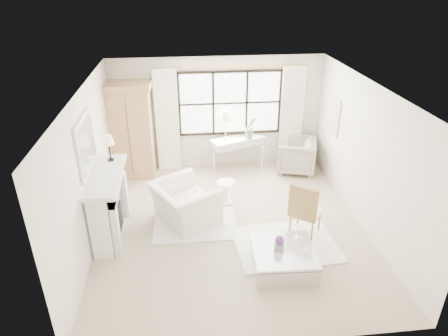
{
  "coord_description": "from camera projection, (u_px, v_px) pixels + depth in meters",
  "views": [
    {
      "loc": [
        -0.85,
        -6.34,
        4.47
      ],
      "look_at": [
        -0.12,
        0.2,
        1.16
      ],
      "focal_mm": 32.0,
      "sensor_mm": 36.0,
      "label": 1
    }
  ],
  "objects": [
    {
      "name": "floor",
      "position": [
        231.0,
        226.0,
        7.72
      ],
      "size": [
        5.5,
        5.5,
        0.0
      ],
      "primitive_type": "plane",
      "color": "tan",
      "rests_on": "ground"
    },
    {
      "name": "ceiling",
      "position": [
        233.0,
        89.0,
        6.51
      ],
      "size": [
        5.5,
        5.5,
        0.0
      ],
      "primitive_type": "plane",
      "rotation": [
        3.14,
        0.0,
        0.0
      ],
      "color": "white",
      "rests_on": "ground"
    },
    {
      "name": "wall_back",
      "position": [
        217.0,
        113.0,
        9.56
      ],
      "size": [
        5.0,
        0.0,
        5.0
      ],
      "primitive_type": "plane",
      "rotation": [
        1.57,
        0.0,
        0.0
      ],
      "color": "beige",
      "rests_on": "ground"
    },
    {
      "name": "wall_front",
      "position": [
        262.0,
        265.0,
        4.68
      ],
      "size": [
        5.0,
        0.0,
        5.0
      ],
      "primitive_type": "plane",
      "rotation": [
        -1.57,
        0.0,
        0.0
      ],
      "color": "beige",
      "rests_on": "ground"
    },
    {
      "name": "wall_left",
      "position": [
        88.0,
        170.0,
        6.87
      ],
      "size": [
        0.0,
        5.5,
        5.5
      ],
      "primitive_type": "plane",
      "rotation": [
        1.57,
        0.0,
        1.57
      ],
      "color": "silver",
      "rests_on": "ground"
    },
    {
      "name": "wall_right",
      "position": [
        366.0,
        157.0,
        7.36
      ],
      "size": [
        0.0,
        5.5,
        5.5
      ],
      "primitive_type": "plane",
      "rotation": [
        1.57,
        0.0,
        -1.57
      ],
      "color": "silver",
      "rests_on": "ground"
    },
    {
      "name": "window_pane",
      "position": [
        230.0,
        103.0,
        9.46
      ],
      "size": [
        2.4,
        0.02,
        1.5
      ],
      "primitive_type": "cube",
      "color": "white",
      "rests_on": "wall_back"
    },
    {
      "name": "window_frame",
      "position": [
        230.0,
        103.0,
        9.45
      ],
      "size": [
        2.5,
        0.04,
        1.5
      ],
      "primitive_type": null,
      "color": "black",
      "rests_on": "wall_back"
    },
    {
      "name": "curtain_rod",
      "position": [
        231.0,
        67.0,
        9.02
      ],
      "size": [
        3.3,
        0.04,
        0.04
      ],
      "primitive_type": "cylinder",
      "rotation": [
        0.0,
        1.57,
        0.0
      ],
      "color": "#B88940",
      "rests_on": "wall_back"
    },
    {
      "name": "curtain_left",
      "position": [
        167.0,
        121.0,
        9.41
      ],
      "size": [
        0.55,
        0.1,
        2.47
      ],
      "primitive_type": "cube",
      "color": "white",
      "rests_on": "ground"
    },
    {
      "name": "curtain_right",
      "position": [
        291.0,
        117.0,
        9.7
      ],
      "size": [
        0.55,
        0.1,
        2.47
      ],
      "primitive_type": "cube",
      "color": "beige",
      "rests_on": "ground"
    },
    {
      "name": "fireplace",
      "position": [
        107.0,
        204.0,
        7.21
      ],
      "size": [
        0.58,
        1.66,
        1.26
      ],
      "color": "silver",
      "rests_on": "ground"
    },
    {
      "name": "mirror_frame",
      "position": [
        86.0,
        144.0,
        6.66
      ],
      "size": [
        0.05,
        1.15,
        0.95
      ],
      "primitive_type": "cube",
      "color": "white",
      "rests_on": "wall_left"
    },
    {
      "name": "mirror_glass",
      "position": [
        88.0,
        144.0,
        6.66
      ],
      "size": [
        0.02,
        1.0,
        0.8
      ],
      "primitive_type": "cube",
      "color": "silver",
      "rests_on": "wall_left"
    },
    {
      "name": "art_frame",
      "position": [
        333.0,
        116.0,
        8.78
      ],
      "size": [
        0.04,
        0.62,
        0.82
      ],
      "primitive_type": "cube",
      "color": "silver",
      "rests_on": "wall_right"
    },
    {
      "name": "art_canvas",
      "position": [
        333.0,
        116.0,
        8.78
      ],
      "size": [
        0.01,
        0.52,
        0.72
      ],
      "primitive_type": "cube",
      "color": "beige",
      "rests_on": "wall_right"
    },
    {
      "name": "mantel_lamp",
      "position": [
        108.0,
        141.0,
        7.25
      ],
      "size": [
        0.22,
        0.22,
        0.51
      ],
      "color": "black",
      "rests_on": "fireplace"
    },
    {
      "name": "armoire",
      "position": [
        130.0,
        130.0,
        9.15
      ],
      "size": [
        1.15,
        0.75,
        2.24
      ],
      "rotation": [
        0.0,
        0.0,
        -0.04
      ],
      "color": "tan",
      "rests_on": "floor"
    },
    {
      "name": "console_table",
      "position": [
        237.0,
        153.0,
        9.79
      ],
      "size": [
        1.38,
        0.88,
        0.8
      ],
      "rotation": [
        0.0,
        0.0,
        0.36
      ],
      "color": "silver",
      "rests_on": "floor"
    },
    {
      "name": "console_lamp",
      "position": [
        225.0,
        117.0,
        9.32
      ],
      "size": [
        0.28,
        0.28,
        0.69
      ],
      "color": "#C79245",
      "rests_on": "console_table"
    },
    {
      "name": "orchid_plant",
      "position": [
        250.0,
        127.0,
        9.51
      ],
      "size": [
        0.34,
        0.3,
        0.54
      ],
      "primitive_type": "imported",
      "rotation": [
        0.0,
        0.0,
        0.22
      ],
      "color": "#57714B",
      "rests_on": "console_table"
    },
    {
      "name": "side_table",
      "position": [
        226.0,
        189.0,
        8.33
      ],
      "size": [
        0.4,
        0.4,
        0.51
      ],
      "color": "silver",
      "rests_on": "floor"
    },
    {
      "name": "rug_left",
      "position": [
        195.0,
        225.0,
        7.74
      ],
      "size": [
        1.6,
        1.14,
        0.03
      ],
      "primitive_type": "cube",
      "rotation": [
        0.0,
        0.0,
        -0.01
      ],
      "color": "white",
      "rests_on": "floor"
    },
    {
      "name": "rug_right",
      "position": [
        285.0,
        244.0,
        7.18
      ],
      "size": [
        1.88,
        1.46,
        0.03
      ],
      "primitive_type": "cube",
      "rotation": [
        0.0,
        0.0,
        0.07
      ],
      "color": "white",
      "rests_on": "floor"
    },
    {
      "name": "club_armchair",
      "position": [
        185.0,
        203.0,
        7.72
      ],
      "size": [
        1.51,
        1.56,
        0.78
      ],
      "primitive_type": "imported",
      "rotation": [
        0.0,
        0.0,
        2.1
      ],
      "color": "white",
      "rests_on": "floor"
    },
    {
      "name": "wingback_chair",
      "position": [
        296.0,
        155.0,
        9.66
      ],
      "size": [
        1.11,
        1.09,
        0.81
      ],
      "primitive_type": "imported",
      "rotation": [
        0.0,
        0.0,
        -1.87
      ],
      "color": "#9D9385",
      "rests_on": "floor"
    },
    {
      "name": "french_chair",
      "position": [
        305.0,
        220.0,
        7.34
      ],
      "size": [
        0.68,
        0.68,
        1.08
      ],
      "rotation": [
        0.0,
        0.0,
        2.49
      ],
      "color": "#9D7842",
      "rests_on": "floor"
    },
    {
      "name": "coffee_table",
      "position": [
        283.0,
        259.0,
        6.56
      ],
      "size": [
        1.05,
        1.05,
        0.38
      ],
      "rotation": [
        0.0,
        0.0,
        -0.05
      ],
      "color": "silver",
      "rests_on": "floor"
    },
    {
      "name": "planter_box",
      "position": [
        279.0,
        246.0,
        6.45
      ],
      "size": [
        0.19,
        0.19,
        0.11
      ],
      "primitive_type": "cube",
      "rotation": [
        0.0,
        0.0,
        -0.26
      ],
      "color": "slate",
      "rests_on": "coffee_table"
    },
    {
      "name": "planter_flowers",
      "position": [
        280.0,
        240.0,
        6.39
      ],
      "size": [
        0.14,
        0.14,
        0.14
      ],
      "primitive_type": "sphere",
      "color": "#572D71",
      "rests_on": "planter_box"
    },
    {
      "name": "pillar_candle",
      "position": [
        306.0,
        252.0,
        6.32
      ],
      "size": [
        0.09,
        0.09,
        0.12
      ],
      "primitive_type": "cylinder",
      "color": "white",
      "rests_on": "coffee_table"
    },
    {
      "name": "coffee_vase",
      "position": [
        298.0,
        238.0,
        6.63
      ],
      "size": [
        0.16,
        0.16,
        0.14
      ],
      "primitive_type": "imported",
      "rotation": [
        0.0,
        0.0,
        0.16
      ],
      "color": "white",
      "rests_on": "coffee_table"
    }
  ]
}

